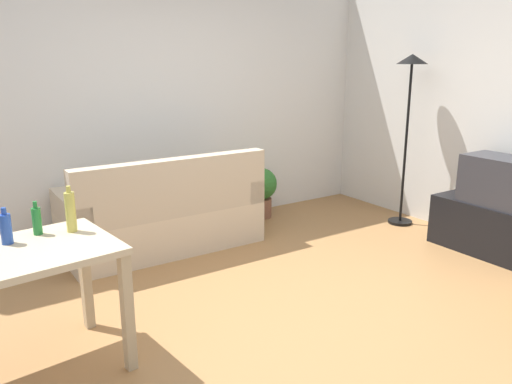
{
  "coord_description": "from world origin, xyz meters",
  "views": [
    {
      "loc": [
        -2.02,
        -2.72,
        1.77
      ],
      "look_at": [
        0.1,
        0.5,
        0.75
      ],
      "focal_mm": 35.55,
      "sensor_mm": 36.0,
      "label": 1
    }
  ],
  "objects_px": {
    "potted_plant": "(261,189)",
    "couch": "(164,217)",
    "bottle_squat": "(71,211)",
    "desk": "(1,275)",
    "bottle_blue": "(6,228)",
    "tv": "(500,181)",
    "bottle_green": "(37,220)",
    "torchiere_lamp": "(410,94)",
    "tv_stand": "(493,229)"
  },
  "relations": [
    {
      "from": "potted_plant",
      "to": "couch",
      "type": "bearing_deg",
      "value": -166.7
    },
    {
      "from": "tv_stand",
      "to": "bottle_green",
      "type": "distance_m",
      "value": 3.88
    },
    {
      "from": "tv",
      "to": "bottle_squat",
      "type": "relative_size",
      "value": 2.12
    },
    {
      "from": "tv_stand",
      "to": "bottle_blue",
      "type": "height_order",
      "value": "bottle_blue"
    },
    {
      "from": "couch",
      "to": "bottle_blue",
      "type": "distance_m",
      "value": 2.04
    },
    {
      "from": "potted_plant",
      "to": "bottle_green",
      "type": "xyz_separation_m",
      "value": [
        -2.63,
        -1.53,
        0.52
      ]
    },
    {
      "from": "tv_stand",
      "to": "couch",
      "type": "bearing_deg",
      "value": 53.84
    },
    {
      "from": "bottle_squat",
      "to": "potted_plant",
      "type": "bearing_deg",
      "value": 33.06
    },
    {
      "from": "torchiere_lamp",
      "to": "bottle_blue",
      "type": "xyz_separation_m",
      "value": [
        -3.96,
        -0.57,
        -0.56
      ]
    },
    {
      "from": "bottle_blue",
      "to": "bottle_green",
      "type": "distance_m",
      "value": 0.19
    },
    {
      "from": "torchiere_lamp",
      "to": "desk",
      "type": "height_order",
      "value": "torchiere_lamp"
    },
    {
      "from": "torchiere_lamp",
      "to": "bottle_green",
      "type": "bearing_deg",
      "value": -172.54
    },
    {
      "from": "tv",
      "to": "torchiere_lamp",
      "type": "bearing_deg",
      "value": 0.19
    },
    {
      "from": "tv_stand",
      "to": "desk",
      "type": "distance_m",
      "value": 4.07
    },
    {
      "from": "tv",
      "to": "desk",
      "type": "bearing_deg",
      "value": 85.02
    },
    {
      "from": "bottle_blue",
      "to": "torchiere_lamp",
      "type": "bearing_deg",
      "value": 8.14
    },
    {
      "from": "couch",
      "to": "bottle_blue",
      "type": "xyz_separation_m",
      "value": [
        -1.48,
        -1.29,
        0.54
      ]
    },
    {
      "from": "potted_plant",
      "to": "bottle_blue",
      "type": "relative_size",
      "value": 2.7
    },
    {
      "from": "tv",
      "to": "bottle_blue",
      "type": "distance_m",
      "value": 4.0
    },
    {
      "from": "bottle_blue",
      "to": "bottle_squat",
      "type": "bearing_deg",
      "value": 2.03
    },
    {
      "from": "tv_stand",
      "to": "tv",
      "type": "relative_size",
      "value": 1.83
    },
    {
      "from": "tv_stand",
      "to": "tv",
      "type": "bearing_deg",
      "value": -90.0
    },
    {
      "from": "couch",
      "to": "torchiere_lamp",
      "type": "relative_size",
      "value": 1.0
    },
    {
      "from": "desk",
      "to": "bottle_squat",
      "type": "xyz_separation_m",
      "value": [
        0.43,
        0.18,
        0.24
      ]
    },
    {
      "from": "bottle_blue",
      "to": "potted_plant",
      "type": "bearing_deg",
      "value": 29.79
    },
    {
      "from": "tv_stand",
      "to": "potted_plant",
      "type": "relative_size",
      "value": 1.93
    },
    {
      "from": "couch",
      "to": "bottle_squat",
      "type": "distance_m",
      "value": 1.8
    },
    {
      "from": "tv_stand",
      "to": "bottle_squat",
      "type": "bearing_deg",
      "value": 81.6
    },
    {
      "from": "potted_plant",
      "to": "bottle_green",
      "type": "bearing_deg",
      "value": -149.73
    },
    {
      "from": "torchiere_lamp",
      "to": "bottle_blue",
      "type": "bearing_deg",
      "value": -171.86
    },
    {
      "from": "couch",
      "to": "torchiere_lamp",
      "type": "height_order",
      "value": "torchiere_lamp"
    },
    {
      "from": "desk",
      "to": "potted_plant",
      "type": "xyz_separation_m",
      "value": [
        2.87,
        1.77,
        -0.32
      ]
    },
    {
      "from": "couch",
      "to": "bottle_green",
      "type": "distance_m",
      "value": 1.87
    },
    {
      "from": "torchiere_lamp",
      "to": "bottle_blue",
      "type": "height_order",
      "value": "torchiere_lamp"
    },
    {
      "from": "couch",
      "to": "bottle_squat",
      "type": "xyz_separation_m",
      "value": [
        -1.12,
        -1.28,
        0.58
      ]
    },
    {
      "from": "bottle_green",
      "to": "torchiere_lamp",
      "type": "bearing_deg",
      "value": 7.46
    },
    {
      "from": "bottle_blue",
      "to": "couch",
      "type": "bearing_deg",
      "value": 41.09
    },
    {
      "from": "torchiere_lamp",
      "to": "bottle_blue",
      "type": "relative_size",
      "value": 8.58
    },
    {
      "from": "tv",
      "to": "bottle_green",
      "type": "distance_m",
      "value": 3.84
    },
    {
      "from": "potted_plant",
      "to": "bottle_green",
      "type": "relative_size",
      "value": 2.82
    },
    {
      "from": "desk",
      "to": "tv",
      "type": "bearing_deg",
      "value": -11.31
    },
    {
      "from": "tv",
      "to": "desk",
      "type": "distance_m",
      "value": 4.05
    },
    {
      "from": "potted_plant",
      "to": "tv",
      "type": "bearing_deg",
      "value": -61.35
    },
    {
      "from": "torchiere_lamp",
      "to": "desk",
      "type": "relative_size",
      "value": 1.43
    },
    {
      "from": "torchiere_lamp",
      "to": "tv",
      "type": "bearing_deg",
      "value": -89.81
    },
    {
      "from": "potted_plant",
      "to": "bottle_squat",
      "type": "distance_m",
      "value": 2.97
    },
    {
      "from": "torchiere_lamp",
      "to": "bottle_green",
      "type": "distance_m",
      "value": 3.86
    },
    {
      "from": "desk",
      "to": "bottle_blue",
      "type": "relative_size",
      "value": 6.02
    },
    {
      "from": "bottle_squat",
      "to": "desk",
      "type": "bearing_deg",
      "value": -157.06
    },
    {
      "from": "desk",
      "to": "bottle_green",
      "type": "xyz_separation_m",
      "value": [
        0.24,
        0.24,
        0.2
      ]
    }
  ]
}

